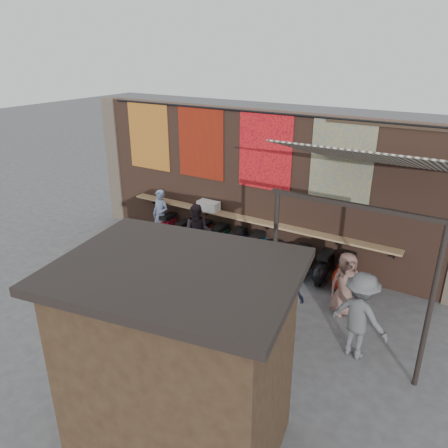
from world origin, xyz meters
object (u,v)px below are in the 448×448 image
at_px(scooter_stool_2, 202,236).
at_px(shopper_tan, 345,284).
at_px(scooter_stool_7, 299,262).
at_px(market_stall, 181,368).
at_px(scooter_stool_6, 276,257).
at_px(scooter_stool_8, 324,268).
at_px(diner_left, 161,215).
at_px(scooter_stool_9, 345,273).
at_px(scooter_stool_1, 182,233).
at_px(scooter_stool_0, 167,227).
at_px(shopper_grey, 360,316).
at_px(scooter_stool_3, 218,240).
at_px(scooter_stool_4, 236,244).
at_px(shopper_navy, 277,294).
at_px(shelf_box, 209,206).
at_px(diner_right, 198,233).
at_px(scooter_stool_5, 255,250).

relative_size(scooter_stool_2, shopper_tan, 0.57).
relative_size(scooter_stool_7, market_stall, 0.29).
relative_size(scooter_stool_6, scooter_stool_8, 0.91).
bearing_deg(diner_left, scooter_stool_9, 3.54).
relative_size(scooter_stool_1, scooter_stool_9, 0.81).
bearing_deg(scooter_stool_0, scooter_stool_7, -1.00).
bearing_deg(shopper_grey, scooter_stool_3, -13.35).
height_order(scooter_stool_2, scooter_stool_8, scooter_stool_2).
xyz_separation_m(scooter_stool_4, scooter_stool_9, (3.09, -0.06, 0.02)).
bearing_deg(scooter_stool_2, shopper_navy, -35.53).
xyz_separation_m(scooter_stool_0, shopper_grey, (6.48, -2.37, 0.49)).
bearing_deg(scooter_stool_0, scooter_stool_8, -0.20).
bearing_deg(scooter_stool_4, shopper_navy, -46.50).
relative_size(shelf_box, scooter_stool_9, 0.70).
xyz_separation_m(diner_right, shopper_tan, (4.23, -0.48, -0.07)).
height_order(shelf_box, scooter_stool_9, shelf_box).
relative_size(scooter_stool_6, scooter_stool_7, 0.89).
bearing_deg(shopper_tan, scooter_stool_4, 118.30).
bearing_deg(scooter_stool_8, diner_right, -169.76).
bearing_deg(scooter_stool_4, scooter_stool_9, -1.17).
xyz_separation_m(scooter_stool_4, market_stall, (2.48, -5.80, 1.05)).
distance_m(shopper_grey, shopper_tan, 1.42).
distance_m(scooter_stool_6, market_stall, 5.97).
height_order(scooter_stool_3, scooter_stool_9, scooter_stool_9).
xyz_separation_m(scooter_stool_9, diner_right, (-3.92, -0.58, 0.38)).
bearing_deg(scooter_stool_5, market_stall, -72.03).
distance_m(scooter_stool_1, scooter_stool_2, 0.70).
relative_size(scooter_stool_6, diner_right, 0.47).
bearing_deg(scooter_stool_7, scooter_stool_5, 178.97).
bearing_deg(shopper_navy, shelf_box, -39.70).
relative_size(diner_right, shopper_grey, 0.92).
distance_m(diner_left, shopper_tan, 6.12).
relative_size(scooter_stool_1, scooter_stool_4, 0.85).
xyz_separation_m(scooter_stool_0, scooter_stool_6, (3.69, -0.05, -0.03)).
bearing_deg(shopper_tan, market_stall, -144.38).
bearing_deg(scooter_stool_4, scooter_stool_7, -2.81).
height_order(scooter_stool_4, scooter_stool_6, scooter_stool_4).
xyz_separation_m(scooter_stool_3, market_stall, (3.07, -5.80, 1.05)).
relative_size(scooter_stool_0, scooter_stool_9, 0.92).
bearing_deg(shelf_box, diner_right, -75.03).
distance_m(scooter_stool_4, market_stall, 6.40).
distance_m(scooter_stool_5, shopper_navy, 3.14).
xyz_separation_m(scooter_stool_6, diner_right, (-2.08, -0.58, 0.44)).
xyz_separation_m(shelf_box, scooter_stool_7, (3.00, -0.35, -0.86)).
distance_m(scooter_stool_7, shopper_navy, 2.59).
distance_m(scooter_stool_2, shopper_tan, 4.69).
height_order(scooter_stool_2, diner_right, diner_right).
distance_m(shelf_box, shopper_navy, 4.53).
bearing_deg(scooter_stool_2, scooter_stool_7, -1.50).
relative_size(scooter_stool_8, scooter_stool_9, 0.93).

